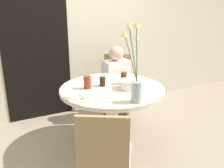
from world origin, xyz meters
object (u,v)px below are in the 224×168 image
at_px(chair_near_front, 104,157).
at_px(drink_glass_2, 102,81).
at_px(chair_far_back, 117,82).
at_px(flower_vase, 135,75).
at_px(drink_glass_0, 124,78).
at_px(drink_glass_1, 87,82).
at_px(person_woman, 116,85).
at_px(side_plate, 90,93).
at_px(birthday_cake, 129,84).

bearing_deg(chair_near_front, drink_glass_2, -83.66).
bearing_deg(chair_far_back, flower_vase, -79.61).
distance_m(chair_far_back, chair_near_front, 1.85).
relative_size(drink_glass_0, drink_glass_1, 0.98).
bearing_deg(drink_glass_2, chair_near_front, -113.86).
distance_m(drink_glass_0, drink_glass_1, 0.42).
bearing_deg(person_woman, flower_vase, -108.91).
distance_m(chair_far_back, side_plate, 1.18).
height_order(birthday_cake, drink_glass_2, birthday_cake).
distance_m(chair_near_front, drink_glass_1, 0.97).
height_order(birthday_cake, flower_vase, flower_vase).
distance_m(flower_vase, drink_glass_2, 0.58).
distance_m(side_plate, person_woman, 1.02).
xyz_separation_m(chair_far_back, flower_vase, (-0.46, -1.24, 0.49)).
xyz_separation_m(chair_far_back, side_plate, (-0.76, -0.87, 0.24)).
distance_m(drink_glass_1, drink_glass_2, 0.18).
bearing_deg(drink_glass_1, birthday_cake, -27.81).
xyz_separation_m(side_plate, person_woman, (0.67, 0.73, -0.24)).
bearing_deg(drink_glass_0, drink_glass_2, 170.13).
relative_size(chair_near_front, drink_glass_0, 6.53).
distance_m(chair_near_front, person_woman, 1.69).
relative_size(chair_near_front, person_woman, 0.85).
bearing_deg(chair_far_back, chair_near_front, -89.73).
relative_size(chair_far_back, birthday_cake, 4.26).
distance_m(chair_far_back, person_woman, 0.16).
distance_m(chair_far_back, flower_vase, 1.41).
distance_m(drink_glass_2, person_woman, 0.78).
height_order(chair_far_back, side_plate, chair_far_back).
bearing_deg(drink_glass_1, drink_glass_0, -5.04).
xyz_separation_m(side_plate, drink_glass_2, (0.21, 0.17, 0.05)).
distance_m(flower_vase, side_plate, 0.54).
distance_m(flower_vase, drink_glass_0, 0.56).
height_order(drink_glass_1, person_woman, person_woman).
bearing_deg(flower_vase, side_plate, 128.86).
bearing_deg(chair_far_back, birthday_cake, -79.11).
relative_size(chair_far_back, drink_glass_0, 6.53).
relative_size(chair_far_back, person_woman, 0.85).
bearing_deg(side_plate, chair_far_back, 48.99).
xyz_separation_m(chair_far_back, drink_glass_2, (-0.54, -0.70, 0.29)).
bearing_deg(chair_far_back, person_woman, -90.00).
bearing_deg(drink_glass_2, drink_glass_1, -178.40).
xyz_separation_m(chair_near_front, drink_glass_0, (0.64, 0.85, 0.30)).
height_order(chair_far_back, drink_glass_0, chair_far_back).
bearing_deg(birthday_cake, person_woman, 72.30).
relative_size(side_plate, drink_glass_0, 1.61).
bearing_deg(flower_vase, drink_glass_0, 72.28).
height_order(birthday_cake, drink_glass_0, birthday_cake).
xyz_separation_m(drink_glass_1, drink_glass_2, (0.18, 0.01, -0.02)).
height_order(chair_near_front, person_woman, person_woman).
distance_m(birthday_cake, drink_glass_0, 0.17).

